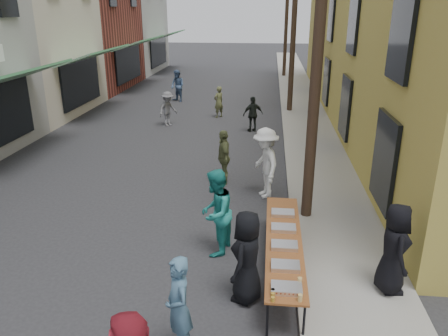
% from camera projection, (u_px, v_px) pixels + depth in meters
% --- Properties ---
extents(ground, '(120.00, 120.00, 0.00)m').
position_uv_depth(ground, '(99.00, 275.00, 8.73)').
color(ground, '#28282B').
rests_on(ground, ground).
extents(sidewalk, '(2.20, 60.00, 0.10)m').
position_uv_depth(sidewalk, '(303.00, 111.00, 22.21)').
color(sidewalk, gray).
rests_on(sidewalk, ground).
extents(storefront_row, '(8.00, 37.00, 9.00)m').
position_uv_depth(storefront_row, '(11.00, 26.00, 22.23)').
color(storefront_row, maroon).
rests_on(storefront_row, ground).
extents(utility_pole_near, '(0.26, 0.26, 9.00)m').
position_uv_depth(utility_pole_near, '(319.00, 33.00, 9.54)').
color(utility_pole_near, '#2D2116').
rests_on(utility_pole_near, ground).
extents(utility_pole_mid, '(0.26, 0.26, 9.00)m').
position_uv_depth(utility_pole_mid, '(294.00, 19.00, 20.73)').
color(utility_pole_mid, '#2D2116').
rests_on(utility_pole_mid, ground).
extents(utility_pole_far, '(0.26, 0.26, 9.00)m').
position_uv_depth(utility_pole_far, '(287.00, 15.00, 31.93)').
color(utility_pole_far, '#2D2116').
rests_on(utility_pole_far, ground).
extents(serving_table, '(0.70, 4.00, 0.75)m').
position_uv_depth(serving_table, '(284.00, 241.00, 8.58)').
color(serving_table, brown).
rests_on(serving_table, ground).
extents(catering_tray_sausage, '(0.50, 0.33, 0.08)m').
position_uv_depth(catering_tray_sausage, '(287.00, 288.00, 7.02)').
color(catering_tray_sausage, maroon).
rests_on(catering_tray_sausage, serving_table).
extents(catering_tray_foil_b, '(0.50, 0.33, 0.08)m').
position_uv_depth(catering_tray_foil_b, '(285.00, 266.00, 7.63)').
color(catering_tray_foil_b, '#B2B2B7').
rests_on(catering_tray_foil_b, serving_table).
extents(catering_tray_buns, '(0.50, 0.33, 0.08)m').
position_uv_depth(catering_tray_buns, '(284.00, 246.00, 8.28)').
color(catering_tray_buns, tan).
rests_on(catering_tray_buns, serving_table).
extents(catering_tray_foil_d, '(0.50, 0.33, 0.08)m').
position_uv_depth(catering_tray_foil_d, '(284.00, 228.00, 8.93)').
color(catering_tray_foil_d, '#B2B2B7').
rests_on(catering_tray_foil_d, serving_table).
extents(catering_tray_buns_end, '(0.50, 0.33, 0.08)m').
position_uv_depth(catering_tray_buns_end, '(283.00, 213.00, 9.58)').
color(catering_tray_buns_end, tan).
rests_on(catering_tray_buns_end, serving_table).
extents(condiment_jar_a, '(0.07, 0.07, 0.08)m').
position_uv_depth(condiment_jar_a, '(273.00, 299.00, 6.76)').
color(condiment_jar_a, '#A57F26').
rests_on(condiment_jar_a, serving_table).
extents(condiment_jar_b, '(0.07, 0.07, 0.08)m').
position_uv_depth(condiment_jar_b, '(273.00, 295.00, 6.85)').
color(condiment_jar_b, '#A57F26').
rests_on(condiment_jar_b, serving_table).
extents(condiment_jar_c, '(0.07, 0.07, 0.08)m').
position_uv_depth(condiment_jar_c, '(273.00, 291.00, 6.95)').
color(condiment_jar_c, '#A57F26').
rests_on(condiment_jar_c, serving_table).
extents(cup_stack, '(0.08, 0.08, 0.12)m').
position_uv_depth(cup_stack, '(300.00, 298.00, 6.76)').
color(cup_stack, tan).
rests_on(cup_stack, serving_table).
extents(guest_front_a, '(0.80, 0.98, 1.74)m').
position_uv_depth(guest_front_a, '(247.00, 257.00, 7.75)').
color(guest_front_a, black).
rests_on(guest_front_a, ground).
extents(guest_front_b, '(0.64, 0.72, 1.65)m').
position_uv_depth(guest_front_b, '(178.00, 307.00, 6.53)').
color(guest_front_b, '#466D88').
rests_on(guest_front_b, ground).
extents(guest_front_c, '(0.89, 1.05, 1.91)m').
position_uv_depth(guest_front_c, '(216.00, 213.00, 9.23)').
color(guest_front_c, teal).
rests_on(guest_front_c, ground).
extents(guest_front_d, '(1.11, 1.45, 1.98)m').
position_uv_depth(guest_front_d, '(265.00, 163.00, 12.07)').
color(guest_front_d, white).
rests_on(guest_front_d, ground).
extents(guest_front_e, '(0.62, 1.04, 1.66)m').
position_uv_depth(guest_front_e, '(224.00, 157.00, 13.05)').
color(guest_front_e, '#596138').
rests_on(guest_front_e, ground).
extents(server, '(0.59, 0.87, 1.73)m').
position_uv_depth(server, '(394.00, 248.00, 7.85)').
color(server, black).
rests_on(server, sidewalk).
extents(passerby_left, '(1.03, 1.14, 1.53)m').
position_uv_depth(passerby_left, '(168.00, 109.00, 19.48)').
color(passerby_left, slate).
rests_on(passerby_left, ground).
extents(passerby_mid, '(0.96, 0.69, 1.51)m').
position_uv_depth(passerby_mid, '(253.00, 114.00, 18.54)').
color(passerby_mid, black).
rests_on(passerby_mid, ground).
extents(passerby_right, '(0.63, 0.65, 1.50)m').
position_uv_depth(passerby_right, '(219.00, 102.00, 20.97)').
color(passerby_right, brown).
rests_on(passerby_right, ground).
extents(passerby_far, '(1.08, 1.05, 1.76)m').
position_uv_depth(passerby_far, '(178.00, 86.00, 24.46)').
color(passerby_far, '#455F86').
rests_on(passerby_far, ground).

